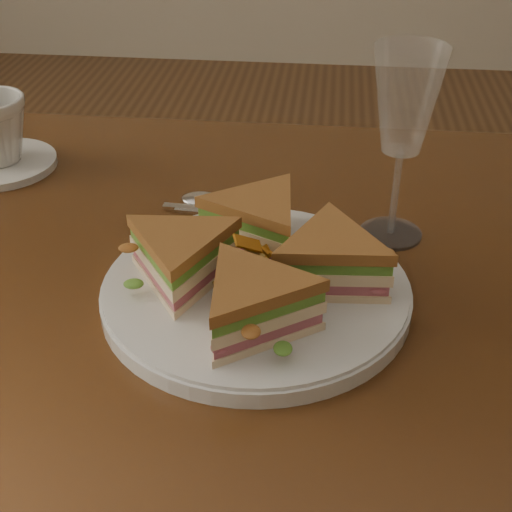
{
  "coord_description": "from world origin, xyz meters",
  "views": [
    {
      "loc": [
        0.08,
        -0.6,
        1.17
      ],
      "look_at": [
        0.02,
        -0.04,
        0.8
      ],
      "focal_mm": 50.0,
      "sensor_mm": 36.0,
      "label": 1
    }
  ],
  "objects_px": {
    "spoon": "(219,203)",
    "knife": "(246,215)",
    "table": "(246,347)",
    "saucer": "(0,164)",
    "plate": "(256,292)",
    "wine_glass": "(406,106)",
    "sandwich_wedges": "(256,260)"
  },
  "relations": [
    {
      "from": "knife",
      "to": "sandwich_wedges",
      "type": "bearing_deg",
      "value": -75.19
    },
    {
      "from": "sandwich_wedges",
      "to": "spoon",
      "type": "bearing_deg",
      "value": 109.64
    },
    {
      "from": "plate",
      "to": "knife",
      "type": "relative_size",
      "value": 1.4
    },
    {
      "from": "wine_glass",
      "to": "saucer",
      "type": "distance_m",
      "value": 0.54
    },
    {
      "from": "sandwich_wedges",
      "to": "spoon",
      "type": "distance_m",
      "value": 0.2
    },
    {
      "from": "spoon",
      "to": "knife",
      "type": "height_order",
      "value": "spoon"
    },
    {
      "from": "table",
      "to": "wine_glass",
      "type": "distance_m",
      "value": 0.31
    },
    {
      "from": "saucer",
      "to": "knife",
      "type": "bearing_deg",
      "value": -15.7
    },
    {
      "from": "sandwich_wedges",
      "to": "wine_glass",
      "type": "height_order",
      "value": "wine_glass"
    },
    {
      "from": "plate",
      "to": "spoon",
      "type": "height_order",
      "value": "plate"
    },
    {
      "from": "table",
      "to": "sandwich_wedges",
      "type": "xyz_separation_m",
      "value": [
        0.02,
        -0.04,
        0.14
      ]
    },
    {
      "from": "spoon",
      "to": "wine_glass",
      "type": "height_order",
      "value": "wine_glass"
    },
    {
      "from": "wine_glass",
      "to": "spoon",
      "type": "bearing_deg",
      "value": 167.36
    },
    {
      "from": "wine_glass",
      "to": "saucer",
      "type": "bearing_deg",
      "value": 166.82
    },
    {
      "from": "spoon",
      "to": "knife",
      "type": "xyz_separation_m",
      "value": [
        0.04,
        -0.02,
        -0.0
      ]
    },
    {
      "from": "table",
      "to": "sandwich_wedges",
      "type": "relative_size",
      "value": 4.31
    },
    {
      "from": "sandwich_wedges",
      "to": "knife",
      "type": "height_order",
      "value": "sandwich_wedges"
    },
    {
      "from": "saucer",
      "to": "plate",
      "type": "bearing_deg",
      "value": -34.59
    },
    {
      "from": "table",
      "to": "wine_glass",
      "type": "relative_size",
      "value": 5.64
    },
    {
      "from": "plate",
      "to": "sandwich_wedges",
      "type": "xyz_separation_m",
      "value": [
        0.0,
        -0.0,
        0.04
      ]
    },
    {
      "from": "plate",
      "to": "saucer",
      "type": "relative_size",
      "value": 2.05
    },
    {
      "from": "table",
      "to": "saucer",
      "type": "xyz_separation_m",
      "value": [
        -0.35,
        0.21,
        0.1
      ]
    },
    {
      "from": "spoon",
      "to": "wine_glass",
      "type": "bearing_deg",
      "value": -0.92
    },
    {
      "from": "spoon",
      "to": "knife",
      "type": "bearing_deg",
      "value": -20.3
    },
    {
      "from": "plate",
      "to": "spoon",
      "type": "distance_m",
      "value": 0.19
    },
    {
      "from": "plate",
      "to": "knife",
      "type": "bearing_deg",
      "value": 100.36
    },
    {
      "from": "table",
      "to": "saucer",
      "type": "distance_m",
      "value": 0.43
    },
    {
      "from": "spoon",
      "to": "wine_glass",
      "type": "xyz_separation_m",
      "value": [
        0.2,
        -0.05,
        0.15
      ]
    },
    {
      "from": "table",
      "to": "plate",
      "type": "distance_m",
      "value": 0.12
    },
    {
      "from": "table",
      "to": "plate",
      "type": "xyz_separation_m",
      "value": [
        0.02,
        -0.04,
        0.11
      ]
    },
    {
      "from": "sandwich_wedges",
      "to": "knife",
      "type": "distance_m",
      "value": 0.17
    },
    {
      "from": "saucer",
      "to": "sandwich_wedges",
      "type": "bearing_deg",
      "value": -34.59
    }
  ]
}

